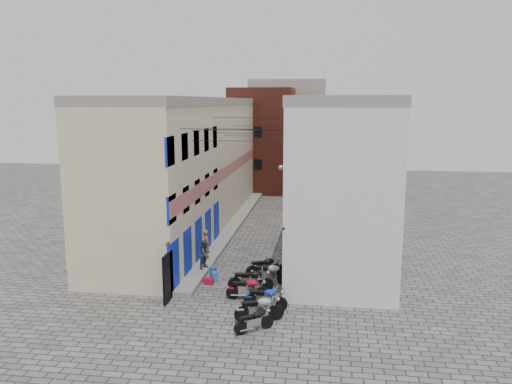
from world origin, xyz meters
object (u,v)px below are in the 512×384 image
at_px(motorcycle_b, 259,307).
at_px(water_jug_far, 213,272).
at_px(motorcycle_e, 251,279).
at_px(person_b, 205,254).
at_px(motorcycle_c, 266,297).
at_px(motorcycle_d, 248,287).
at_px(motorcycle_a, 254,320).
at_px(water_jug_near, 215,277).
at_px(person_a, 206,244).
at_px(red_crate, 209,281).
at_px(motorcycle_f, 269,272).
at_px(motorcycle_g, 265,266).

height_order(motorcycle_b, water_jug_far, motorcycle_b).
bearing_deg(motorcycle_e, water_jug_far, -131.43).
height_order(person_b, water_jug_far, person_b).
relative_size(motorcycle_c, motorcycle_d, 0.97).
bearing_deg(motorcycle_a, water_jug_far, 171.52).
height_order(motorcycle_d, water_jug_far, motorcycle_d).
relative_size(motorcycle_d, water_jug_near, 3.97).
xyz_separation_m(person_a, red_crate, (0.84, -3.04, -0.94)).
bearing_deg(motorcycle_a, motorcycle_f, 144.19).
height_order(motorcycle_f, red_crate, motorcycle_f).
relative_size(water_jug_near, red_crate, 1.09).
bearing_deg(motorcycle_c, motorcycle_a, 0.00).
height_order(motorcycle_e, water_jug_far, motorcycle_e).
distance_m(motorcycle_a, person_a, 8.65).
bearing_deg(water_jug_far, person_a, 111.87).
bearing_deg(red_crate, water_jug_near, 58.50).
distance_m(motorcycle_a, motorcycle_f, 5.20).
distance_m(motorcycle_c, motorcycle_d, 1.31).
relative_size(motorcycle_g, person_a, 1.20).
bearing_deg(motorcycle_b, motorcycle_g, 168.35).
xyz_separation_m(motorcycle_a, motorcycle_c, (0.19, 2.16, 0.06)).
xyz_separation_m(motorcycle_b, person_a, (-3.83, 6.79, 0.49)).
xyz_separation_m(water_jug_near, water_jug_far, (-0.19, 0.51, 0.03)).
bearing_deg(red_crate, motorcycle_g, 28.94).
relative_size(motorcycle_g, water_jug_near, 4.03).
bearing_deg(person_b, motorcycle_f, -83.44).
height_order(motorcycle_c, motorcycle_e, motorcycle_e).
height_order(motorcycle_b, motorcycle_c, motorcycle_b).
xyz_separation_m(motorcycle_c, red_crate, (-3.11, 2.57, -0.41)).
relative_size(motorcycle_e, red_crate, 4.74).
height_order(motorcycle_c, water_jug_near, motorcycle_c).
distance_m(motorcycle_d, motorcycle_f, 2.23).
distance_m(motorcycle_a, motorcycle_c, 2.17).
height_order(motorcycle_a, person_a, person_a).
bearing_deg(motorcycle_e, red_crate, -113.14).
bearing_deg(motorcycle_f, person_a, -119.76).
height_order(motorcycle_b, motorcycle_d, motorcycle_b).
height_order(motorcycle_d, motorcycle_f, motorcycle_f).
bearing_deg(motorcycle_d, motorcycle_b, 17.81).
height_order(motorcycle_c, person_b, person_b).
distance_m(water_jug_far, red_crate, 0.87).
bearing_deg(red_crate, water_jug_far, 87.94).
height_order(motorcycle_c, red_crate, motorcycle_c).
bearing_deg(person_a, motorcycle_a, 179.02).
height_order(person_b, red_crate, person_b).
bearing_deg(motorcycle_e, motorcycle_f, 141.60).
distance_m(motorcycle_c, motorcycle_g, 4.03).
bearing_deg(motorcycle_a, person_a, 170.05).
bearing_deg(person_a, motorcycle_g, -142.05).
xyz_separation_m(motorcycle_a, motorcycle_g, (-0.34, 6.16, 0.09)).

